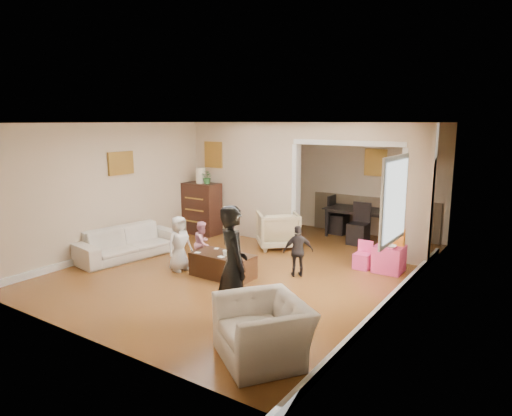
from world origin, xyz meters
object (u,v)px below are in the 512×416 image
Objects in this scene: dining_table at (369,224)px; table_lamp at (201,175)px; sofa at (128,242)px; armchair_back at (278,230)px; child_kneel_b at (203,243)px; play_table at (389,259)px; child_kneel_a at (179,244)px; dresser at (201,208)px; coffee_table at (223,265)px; coffee_cup at (225,253)px; armchair_front at (263,330)px; child_toddler at (298,251)px; adult_person at (233,266)px; cyan_cup at (383,244)px.

table_lamp is at bearing -153.82° from dining_table.
armchair_back is (2.07, 2.22, 0.09)m from sofa.
child_kneel_b is at bearing -49.20° from table_lamp.
play_table is 0.49× the size of child_kneel_a.
dresser reaches higher than coffee_table.
child_kneel_a is at bearing -173.99° from coffee_cup.
child_kneel_a is at bearing -57.79° from table_lamp.
armchair_front is (2.23, -4.03, -0.05)m from armchair_back.
child_toddler reaches higher than child_kneel_b.
sofa is 4.67m from armchair_front.
dining_table is (-0.91, 5.85, 0.00)m from armchair_front.
coffee_cup is 0.12× the size of child_kneel_b.
adult_person is (-0.81, 0.54, 0.46)m from armchair_front.
dresser is 3.64m from child_toddler.
play_table is (4.53, 1.97, -0.06)m from sofa.
coffee_table is (2.30, -2.16, -0.40)m from dresser.
coffee_table is (2.30, -2.16, -1.18)m from table_lamp.
child_toddler is (3.30, 0.86, 0.15)m from sofa.
dresser is 2.46m from child_kneel_b.
table_lamp is 4.58m from cyan_cup.
child_kneel_b is 0.94× the size of child_toddler.
adult_person is 2.45m from child_kneel_a.
child_toddler is (3.35, -1.41, -0.16)m from dresser.
armchair_back is at bearing 172.55° from cyan_cup.
dining_table is at bearing -53.57° from adult_person.
cyan_cup is 3.60m from child_kneel_a.
dining_table is at bearing 115.87° from cyan_cup.
table_lamp reaches higher than cyan_cup.
armchair_back is 1.01× the size of child_kneel_b.
coffee_table is 1.95m from adult_person.
armchair_back is 4.60m from armchair_front.
child_kneel_b is (1.60, -1.86, -0.97)m from table_lamp.
child_kneel_b is at bearing 156.37° from coffee_cup.
armchair_back is 1.73× the size of play_table.
dining_table reaches higher than armchair_front.
coffee_table is at bearing 153.43° from coffee_cup.
child_toddler reaches higher than coffee_table.
table_lamp is 4.02m from dining_table.
adult_person reaches higher than coffee_table.
child_kneel_b is at bearing 32.72° from armchair_back.
play_table is 2.38m from dining_table.
armchair_front is 3.78m from play_table.
coffee_table is (2.25, 0.11, -0.09)m from sofa.
dining_table is at bearing -45.88° from child_kneel_b.
adult_person is (3.50, -1.26, 0.50)m from sofa.
child_kneel_b is at bearing -118.00° from dining_table.
armchair_back reaches higher than armchair_front.
child_kneel_b is (1.55, 0.41, 0.12)m from sofa.
cyan_cup is at bearing -46.18° from child_kneel_a.
child_kneel_b is (-2.98, -1.55, 0.18)m from play_table.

